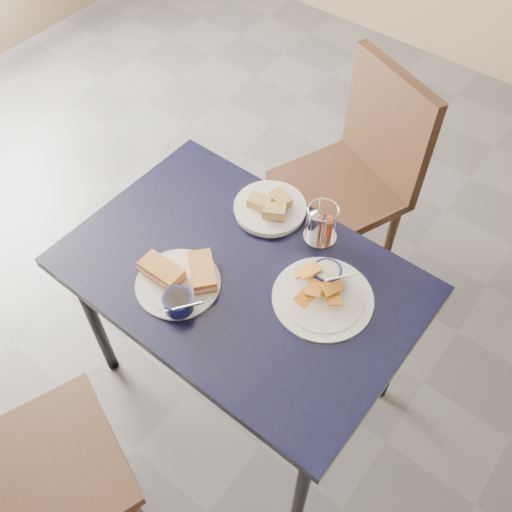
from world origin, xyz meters
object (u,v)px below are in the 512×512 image
Objects in this scene: dining_table at (241,286)px; plantain_plate at (324,290)px; chair_far at (353,163)px; bread_basket at (270,208)px; chair_near at (10,488)px; sandwich_plate at (180,281)px; condiment_caddy at (320,225)px.

dining_table is 3.60× the size of plantain_plate.
chair_far reaches higher than plantain_plate.
bread_basket is at bearing 153.04° from plantain_plate.
chair_near reaches higher than sandwich_plate.
chair_near reaches higher than condiment_caddy.
bread_basket is at bearing 85.82° from sandwich_plate.
condiment_caddy is at bearing 62.66° from sandwich_plate.
plantain_plate is at bearing 68.51° from chair_near.
dining_table is at bearing 53.04° from sandwich_plate.
dining_table is 0.29m from bread_basket.
sandwich_plate is at bearing -145.50° from plantain_plate.
dining_table is at bearing -84.81° from chair_far.
dining_table is 4.57× the size of bread_basket.
chair_near is at bearing -92.32° from bread_basket.
chair_far reaches higher than bread_basket.
bread_basket is 1.79× the size of condiment_caddy.
plantain_plate is at bearing -52.55° from condiment_caddy.
bread_basket is at bearing 107.63° from dining_table.
chair_near reaches higher than dining_table.
sandwich_plate is 0.44m from plantain_plate.
chair_far is at bearing 88.16° from chair_near.
dining_table is 0.84m from chair_far.
bread_basket reaches higher than dining_table.
condiment_caddy is (0.24, 1.14, 0.25)m from chair_near.
chair_near is 3.15× the size of plantain_plate.
plantain_plate is (0.38, 0.96, 0.21)m from chair_near.
chair_far is at bearing 108.35° from condiment_caddy.
chair_near is 0.74m from sandwich_plate.
sandwich_plate reaches higher than bread_basket.
sandwich_plate is 0.49m from condiment_caddy.
chair_near is 1.19m from condiment_caddy.
chair_far is (0.05, 1.69, 0.01)m from chair_near.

